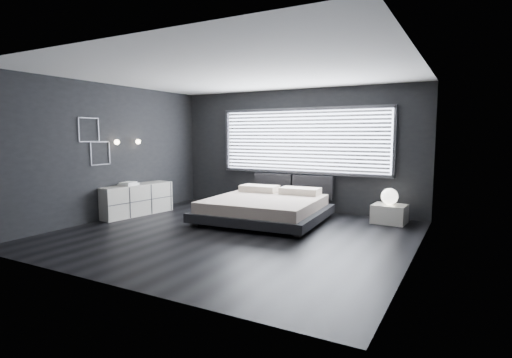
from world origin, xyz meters
The scene contains 12 objects.
room centered at (0.00, 0.00, 1.40)m, with size 6.04×6.00×2.80m.
window centered at (0.20, 2.70, 1.61)m, with size 4.14×0.09×1.52m.
headboard centered at (0.00, 2.64, 0.57)m, with size 1.96×0.16×0.52m.
sconce_near centered at (-2.88, 0.05, 1.60)m, with size 0.18×0.11×0.11m.
sconce_far centered at (-2.88, 0.65, 1.60)m, with size 0.18×0.11×0.11m.
wall_art_upper centered at (-2.98, -0.55, 1.85)m, with size 0.01×0.48×0.48m.
wall_art_lower centered at (-2.98, -0.30, 1.38)m, with size 0.01×0.48×0.48m.
bed centered at (-0.01, 1.24, 0.28)m, with size 2.52×2.42×0.61m.
nightstand centered at (2.27, 2.25, 0.19)m, with size 0.64×0.53×0.37m, color silver.
orb_lamp centered at (2.26, 2.25, 0.53)m, with size 0.33×0.33×0.33m, color white.
dresser centered at (-2.78, 0.43, 0.34)m, with size 0.70×1.73×0.67m.
book_stack centered at (-2.78, 0.23, 0.71)m, with size 0.32×0.40×0.08m.
Camera 1 is at (3.69, -5.89, 1.75)m, focal length 28.00 mm.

